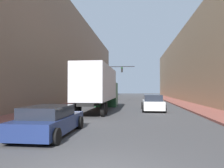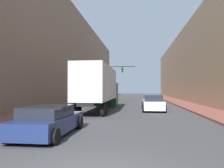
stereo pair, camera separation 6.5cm
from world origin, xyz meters
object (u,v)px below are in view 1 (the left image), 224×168
(suv_car, at_px, (153,103))
(semi_truck, at_px, (99,87))
(traffic_signal_gantry, at_px, (106,76))
(sedan_car, at_px, (50,121))

(suv_car, bearing_deg, semi_truck, -176.45)
(suv_car, distance_m, traffic_signal_gantry, 16.97)
(semi_truck, relative_size, traffic_signal_gantry, 1.87)
(traffic_signal_gantry, bearing_deg, semi_truck, -84.21)
(suv_car, xyz_separation_m, traffic_signal_gantry, (-6.71, 15.18, 3.55))
(sedan_car, bearing_deg, suv_car, 65.28)
(traffic_signal_gantry, bearing_deg, suv_car, -66.14)
(semi_truck, distance_m, traffic_signal_gantry, 15.70)
(sedan_car, distance_m, traffic_signal_gantry, 27.25)
(semi_truck, bearing_deg, suv_car, 3.55)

